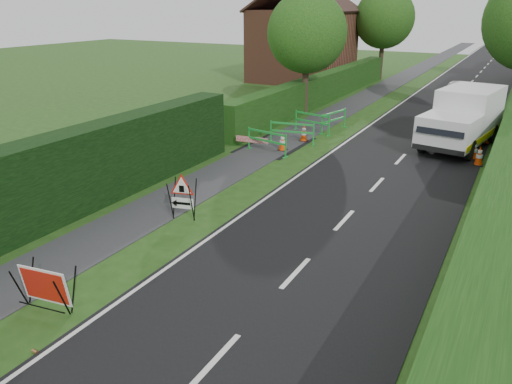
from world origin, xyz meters
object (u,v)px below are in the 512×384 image
at_px(red_rect_sign, 45,287).
at_px(triangle_sign, 181,194).
at_px(works_van, 463,117).
at_px(hatchback_car, 456,90).

relative_size(red_rect_sign, triangle_sign, 1.01).
bearing_deg(triangle_sign, works_van, 49.49).
bearing_deg(red_rect_sign, triangle_sign, 85.18).
bearing_deg(hatchback_car, works_van, -77.25).
height_order(red_rect_sign, works_van, works_van).
relative_size(triangle_sign, works_van, 0.21).
bearing_deg(works_van, triangle_sign, -106.39).
bearing_deg(works_van, hatchback_car, 108.44).
bearing_deg(triangle_sign, hatchback_car, 66.00).
distance_m(red_rect_sign, works_van, 18.54).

